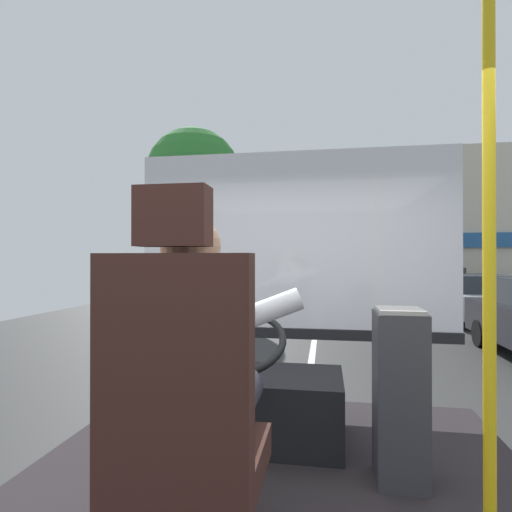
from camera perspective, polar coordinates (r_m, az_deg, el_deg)
ground at (r=10.60m, az=8.25°, el=-10.34°), size 18.00×44.00×0.06m
driver_seat at (r=1.46m, az=-9.86°, el=-22.12°), size 0.48×0.48×1.32m
bus_driver at (r=1.52m, az=-8.12°, el=-14.32°), size 0.75×0.60×0.79m
steering_console at (r=2.65m, az=-0.78°, el=-19.71°), size 1.10×0.99×0.82m
handrail_pole at (r=1.70m, az=29.57°, el=1.13°), size 0.04×0.04×2.28m
fare_box at (r=2.26m, az=19.27°, el=-17.69°), size 0.24×0.27×0.85m
windshield_panel at (r=3.26m, az=5.23°, el=-1.27°), size 2.50×0.08×1.48m
street_tree at (r=13.93m, az=-8.65°, el=10.84°), size 3.08×3.08×6.09m
shop_building at (r=21.35m, az=27.57°, el=3.62°), size 11.14×4.36×6.54m
parked_car_silver at (r=13.51m, az=27.86°, el=-5.05°), size 1.96×4.05×1.35m
parked_car_charcoal at (r=17.87m, az=23.46°, el=-3.70°), size 1.99×3.84×1.47m
parked_car_white at (r=22.74m, az=20.47°, el=-3.11°), size 1.93×4.08×1.36m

